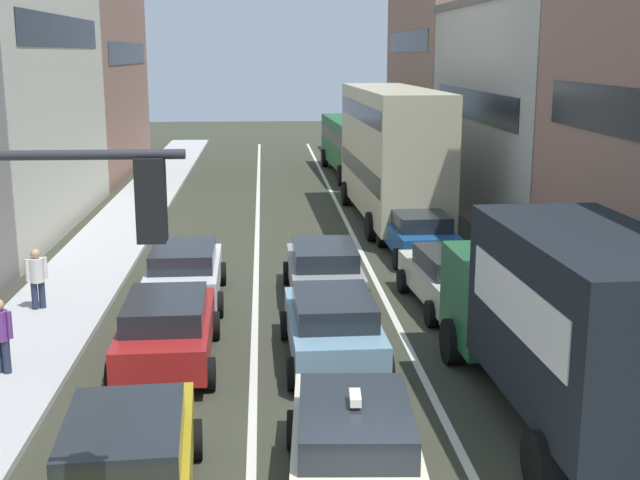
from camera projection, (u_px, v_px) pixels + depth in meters
sidewalk_left at (115, 235)px, 29.35m from camera, size 2.60×64.00×0.14m
lane_stripe_left at (257, 235)px, 29.70m from camera, size 0.16×60.00×0.01m
lane_stripe_right at (352, 234)px, 29.93m from camera, size 0.16×60.00×0.01m
building_row_right at (551, 79)px, 32.80m from camera, size 7.20×43.90×12.89m
removalist_box_truck at (566, 315)px, 14.30m from camera, size 2.87×7.76×3.58m
taxi_centre_lane_front at (354, 445)px, 12.11m from camera, size 2.28×4.40×1.66m
sedan_left_lane_front at (126, 460)px, 11.66m from camera, size 2.28×4.40×1.49m
sedan_centre_lane_second at (333, 325)px, 17.42m from camera, size 2.13×4.33×1.49m
wagon_left_lane_second at (167, 328)px, 17.25m from camera, size 2.13×4.34×1.49m
hatchback_centre_lane_third at (324, 270)px, 21.88m from camera, size 2.08×4.31×1.49m
sedan_left_lane_third at (184, 272)px, 21.69m from camera, size 2.13×4.33×1.49m
sedan_right_lane_behind_truck at (452, 277)px, 21.14m from camera, size 2.29×4.41×1.49m
wagon_right_lane_far at (418, 233)px, 26.35m from camera, size 2.18×4.36×1.49m
bus_mid_queue_primary at (392, 148)px, 31.41m from camera, size 3.02×10.57×5.06m
bus_far_queue_secondary at (357, 143)px, 43.48m from camera, size 3.14×10.60×2.90m
pedestrian_near_kerb at (0, 334)px, 16.43m from camera, size 0.53×0.34×1.66m
pedestrian_mid_sidewalk at (37, 277)px, 20.58m from camera, size 0.48×0.34×1.66m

